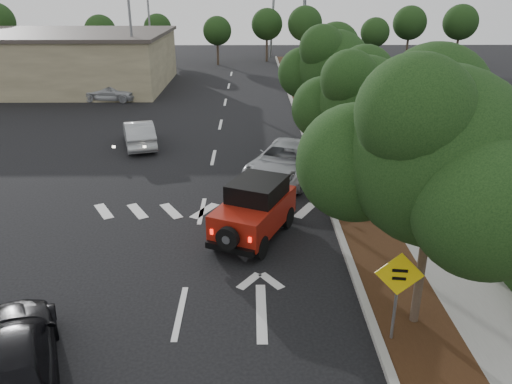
{
  "coord_description": "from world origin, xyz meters",
  "views": [
    {
      "loc": [
        1.76,
        -10.21,
        7.44
      ],
      "look_at": [
        1.9,
        3.0,
        1.97
      ],
      "focal_mm": 35.0,
      "sensor_mm": 36.0,
      "label": 1
    }
  ],
  "objects_px": {
    "silver_suv_ahead": "(286,161)",
    "black_suv_oncoming": "(8,361)",
    "red_jeep": "(256,208)",
    "speed_hump_sign": "(398,285)"
  },
  "relations": [
    {
      "from": "red_jeep",
      "to": "black_suv_oncoming",
      "type": "relative_size",
      "value": 0.81
    },
    {
      "from": "red_jeep",
      "to": "silver_suv_ahead",
      "type": "height_order",
      "value": "red_jeep"
    },
    {
      "from": "black_suv_oncoming",
      "to": "speed_hump_sign",
      "type": "relative_size",
      "value": 2.13
    },
    {
      "from": "silver_suv_ahead",
      "to": "black_suv_oncoming",
      "type": "xyz_separation_m",
      "value": [
        -6.2,
        -11.77,
        -0.04
      ]
    },
    {
      "from": "black_suv_oncoming",
      "to": "speed_hump_sign",
      "type": "bearing_deg",
      "value": 166.68
    },
    {
      "from": "red_jeep",
      "to": "black_suv_oncoming",
      "type": "bearing_deg",
      "value": -102.51
    },
    {
      "from": "black_suv_oncoming",
      "to": "red_jeep",
      "type": "bearing_deg",
      "value": -149.44
    },
    {
      "from": "red_jeep",
      "to": "black_suv_oncoming",
      "type": "xyz_separation_m",
      "value": [
        -4.93,
        -6.56,
        -0.27
      ]
    },
    {
      "from": "silver_suv_ahead",
      "to": "speed_hump_sign",
      "type": "xyz_separation_m",
      "value": [
        1.69,
        -10.49,
        0.8
      ]
    },
    {
      "from": "silver_suv_ahead",
      "to": "black_suv_oncoming",
      "type": "bearing_deg",
      "value": -95.42
    }
  ]
}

